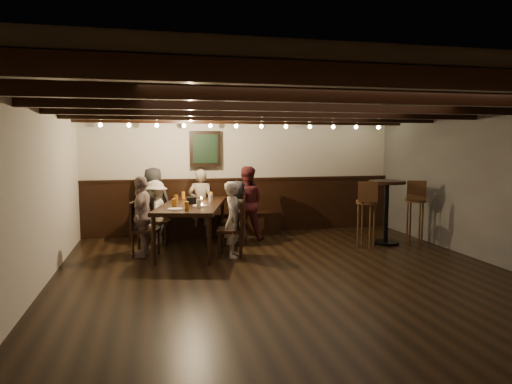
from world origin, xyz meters
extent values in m
plane|color=black|center=(0.00, 0.00, 0.00)|extent=(7.00, 7.00, 0.00)
plane|color=black|center=(0.00, 0.00, 2.40)|extent=(7.00, 7.00, 0.00)
plane|color=beige|center=(0.00, 3.50, 1.20)|extent=(6.50, 0.00, 6.50)
plane|color=#484846|center=(3.25, 0.00, 1.20)|extent=(0.00, 7.00, 7.00)
plane|color=beige|center=(-3.25, 0.00, 1.20)|extent=(0.00, 7.00, 7.00)
cube|color=black|center=(0.00, 3.46, 0.55)|extent=(6.50, 0.08, 1.10)
cube|color=black|center=(-0.80, 3.20, 0.23)|extent=(3.00, 0.45, 0.45)
cube|color=black|center=(-0.80, 3.40, 1.75)|extent=(0.62, 0.12, 0.72)
cube|color=black|center=(-0.80, 3.33, 1.75)|extent=(0.50, 0.02, 0.58)
cube|color=black|center=(0.00, -2.90, 2.31)|extent=(6.50, 0.10, 0.16)
cube|color=black|center=(0.00, -1.74, 2.31)|extent=(6.50, 0.10, 0.16)
cube|color=black|center=(0.00, -0.58, 2.31)|extent=(6.50, 0.10, 0.16)
cube|color=black|center=(0.00, 0.58, 2.31)|extent=(6.50, 0.10, 0.16)
cube|color=black|center=(0.00, 1.74, 2.31)|extent=(6.50, 0.10, 0.16)
cube|color=black|center=(0.00, 2.90, 2.31)|extent=(6.50, 0.10, 0.16)
sphere|color=#FFE099|center=(-2.75, 2.88, 2.19)|extent=(0.07, 0.07, 0.07)
sphere|color=#FFE099|center=(-1.38, 2.88, 2.19)|extent=(0.07, 0.07, 0.07)
sphere|color=#FFE099|center=(0.00, 2.88, 2.19)|extent=(0.07, 0.07, 0.07)
sphere|color=#FFE099|center=(1.38, 2.88, 2.19)|extent=(0.07, 0.07, 0.07)
sphere|color=#FFE099|center=(2.75, 2.88, 2.19)|extent=(0.07, 0.07, 0.07)
cube|color=black|center=(-1.19, 2.01, 0.78)|extent=(1.48, 2.35, 0.07)
cylinder|color=black|center=(-1.85, 1.12, 0.38)|extent=(0.07, 0.07, 0.75)
cylinder|color=black|center=(-1.35, 3.10, 0.38)|extent=(0.07, 0.07, 0.75)
cylinder|color=black|center=(-1.03, 0.91, 0.38)|extent=(0.07, 0.07, 0.75)
cylinder|color=black|center=(-0.53, 2.90, 0.38)|extent=(0.07, 0.07, 0.75)
cube|color=black|center=(-1.76, 2.61, 0.43)|extent=(0.50, 0.50, 0.05)
cube|color=black|center=(-1.94, 2.66, 0.67)|extent=(0.14, 0.41, 0.45)
cube|color=black|center=(-1.98, 1.74, 0.43)|extent=(0.50, 0.50, 0.05)
cube|color=black|center=(-2.16, 1.79, 0.68)|extent=(0.14, 0.41, 0.45)
cube|color=black|center=(-0.40, 2.27, 0.43)|extent=(0.50, 0.50, 0.05)
cube|color=black|center=(-0.22, 2.23, 0.68)|extent=(0.14, 0.41, 0.45)
cube|color=black|center=(-0.62, 1.40, 0.44)|extent=(0.51, 0.51, 0.05)
cube|color=black|center=(-0.44, 1.35, 0.69)|extent=(0.14, 0.42, 0.46)
imported|color=#27282A|center=(-1.84, 3.10, 0.70)|extent=(0.77, 0.60, 1.40)
imported|color=gray|center=(-0.93, 3.03, 0.68)|extent=(0.56, 0.44, 1.36)
imported|color=#571D22|center=(-0.10, 2.66, 0.71)|extent=(0.80, 0.69, 1.42)
imported|color=#B7AE9A|center=(-1.81, 2.63, 0.59)|extent=(0.62, 0.85, 1.19)
imported|color=gray|center=(-2.03, 1.75, 0.67)|extent=(0.51, 0.84, 1.33)
imported|color=#252628|center=(-0.35, 2.26, 0.59)|extent=(0.50, 0.65, 1.18)
imported|color=#ABA090|center=(-0.57, 1.39, 0.62)|extent=(0.40, 0.51, 1.24)
cylinder|color=#BF7219|center=(-1.29, 2.75, 0.89)|extent=(0.07, 0.07, 0.14)
cylinder|color=#BF7219|center=(-0.79, 2.58, 0.89)|extent=(0.07, 0.07, 0.14)
cylinder|color=#BF7219|center=(-1.46, 2.18, 0.89)|extent=(0.07, 0.07, 0.14)
cylinder|color=silver|center=(-0.85, 2.13, 0.89)|extent=(0.07, 0.07, 0.14)
cylinder|color=#BF7219|center=(-1.51, 1.62, 0.89)|extent=(0.07, 0.07, 0.14)
cylinder|color=silver|center=(-1.13, 1.43, 0.89)|extent=(0.07, 0.07, 0.14)
cylinder|color=#BF7219|center=(-1.34, 1.22, 0.89)|extent=(0.07, 0.07, 0.14)
cylinder|color=white|center=(-1.51, 1.37, 0.82)|extent=(0.24, 0.24, 0.01)
cylinder|color=white|center=(-1.09, 1.67, 0.82)|extent=(0.24, 0.24, 0.01)
cube|color=black|center=(-1.20, 1.96, 0.88)|extent=(0.15, 0.10, 0.12)
cylinder|color=beige|center=(-1.00, 2.27, 0.84)|extent=(0.05, 0.05, 0.05)
cylinder|color=black|center=(2.35, 1.72, 0.02)|extent=(0.49, 0.49, 0.04)
cylinder|color=black|center=(2.35, 1.72, 0.58)|extent=(0.08, 0.08, 1.11)
cylinder|color=black|center=(2.35, 1.72, 1.15)|extent=(0.66, 0.66, 0.06)
cylinder|color=#3E2613|center=(1.85, 1.52, 0.82)|extent=(0.38, 0.38, 0.06)
cube|color=#3E2613|center=(1.79, 1.36, 1.02)|extent=(0.32, 0.15, 0.35)
cylinder|color=#3E2613|center=(2.85, 1.57, 0.82)|extent=(0.38, 0.38, 0.06)
cube|color=#3E2613|center=(2.76, 1.42, 1.02)|extent=(0.31, 0.19, 0.35)
camera|label=1|loc=(-1.84, -5.87, 1.84)|focal=32.00mm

